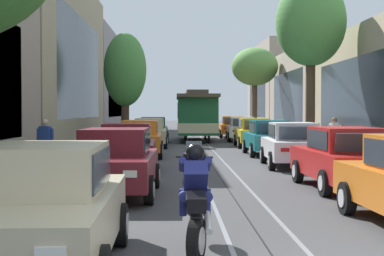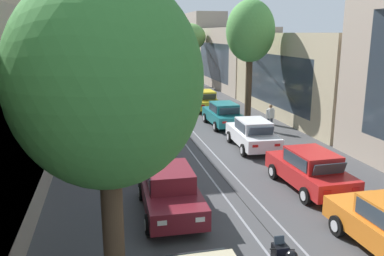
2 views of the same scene
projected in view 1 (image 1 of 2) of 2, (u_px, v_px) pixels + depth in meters
name	position (u px, v px, depth m)	size (l,w,h in m)	color
ground_plane	(200.00, 147.00, 31.75)	(162.76, 162.76, 0.00)	#424244
trolley_track_rails	(197.00, 143.00, 36.26)	(1.14, 73.10, 0.01)	gray
building_facade_left	(54.00, 72.00, 39.25)	(5.11, 64.80, 10.33)	gray
building_facade_right	(356.00, 77.00, 34.74)	(5.01, 64.80, 9.42)	gray
parked_car_beige_near_left	(41.00, 207.00, 7.25)	(2.05, 4.38, 1.58)	#C1B28E
parked_car_maroon_second_left	(115.00, 162.00, 13.71)	(2.05, 4.38, 1.58)	maroon
parked_car_maroon_mid_left	(127.00, 147.00, 19.07)	(2.06, 4.39, 1.58)	maroon
parked_car_orange_fourth_left	(140.00, 138.00, 25.07)	(2.04, 4.38, 1.58)	orange
parked_car_beige_fifth_left	(150.00, 133.00, 31.61)	(2.02, 4.37, 1.58)	#C1B28E
parked_car_green_sixth_left	(153.00, 129.00, 37.16)	(2.07, 4.39, 1.58)	#1E6038
parked_car_red_second_right	(345.00, 158.00, 14.83)	(2.09, 4.40, 1.58)	red
parked_car_white_mid_right	(292.00, 144.00, 20.68)	(2.13, 4.42, 1.58)	silver
parked_car_teal_fourth_right	(268.00, 137.00, 26.02)	(2.00, 4.36, 1.58)	#196B70
parked_car_yellow_fifth_right	(254.00, 133.00, 31.82)	(2.05, 4.38, 1.58)	gold
parked_car_white_sixth_right	(242.00, 129.00, 37.89)	(2.14, 4.42, 1.58)	silver
parked_car_orange_far_right	(232.00, 127.00, 43.03)	(2.12, 4.41, 1.58)	orange
street_tree_kerb_left_second	(125.00, 71.00, 36.39)	(2.68, 2.18, 6.87)	#4C3826
street_tree_kerb_right_second	(311.00, 24.00, 27.26)	(3.28, 3.34, 8.24)	#4C3826
street_tree_kerb_right_mid	(255.00, 67.00, 47.32)	(3.78, 3.94, 7.12)	brown
cable_car_trolley	(196.00, 116.00, 38.18)	(2.59, 9.14, 3.28)	#1E5B38
motorcycle_with_rider	(195.00, 195.00, 8.19)	(0.55, 1.95, 1.55)	black
pedestrian_on_right_pavement	(45.00, 142.00, 18.89)	(0.55, 0.30, 1.73)	#282D38
pedestrian_crossing_far	(334.00, 135.00, 24.00)	(0.55, 0.34, 1.73)	#282D38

